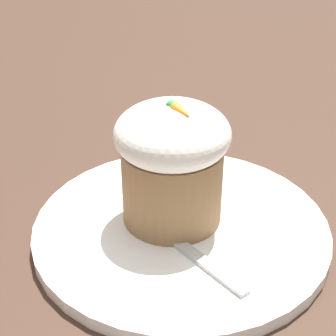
% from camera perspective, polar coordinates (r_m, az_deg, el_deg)
% --- Properties ---
extents(ground_plane, '(4.00, 4.00, 0.00)m').
position_cam_1_polar(ground_plane, '(0.50, 1.32, -6.80)').
color(ground_plane, '#3D281E').
extents(dessert_plate, '(0.26, 0.26, 0.01)m').
position_cam_1_polar(dessert_plate, '(0.50, 1.33, -6.25)').
color(dessert_plate, white).
rests_on(dessert_plate, ground_plane).
extents(carrot_cake, '(0.10, 0.10, 0.11)m').
position_cam_1_polar(carrot_cake, '(0.47, 0.00, 0.63)').
color(carrot_cake, olive).
rests_on(carrot_cake, dessert_plate).
extents(spoon, '(0.13, 0.04, 0.01)m').
position_cam_1_polar(spoon, '(0.48, -0.04, -6.69)').
color(spoon, '#B7B7BC').
rests_on(spoon, dessert_plate).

